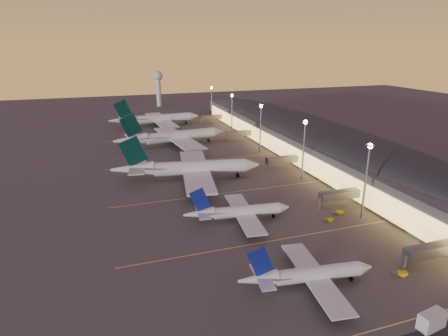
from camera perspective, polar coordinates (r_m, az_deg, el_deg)
The scene contains 15 objects.
ground at distance 118.34m, azimuth 6.13°, elevation -9.88°, with size 700.00×700.00×0.00m, color #43413E.
airliner_narrow_south at distance 95.45m, azimuth 12.55°, elevation -15.61°, with size 34.17×30.75×12.20m.
airliner_narrow_north at distance 123.98m, azimuth 2.13°, elevation -6.69°, with size 35.94×32.30×12.83m.
airliner_wide_near at distance 160.84m, azimuth -5.59°, elevation -0.04°, with size 63.30×58.38×20.30m.
airliner_wide_mid at distance 216.28m, azimuth -7.93°, elevation 4.72°, with size 65.43×60.08×20.94m.
airliner_wide_far at distance 271.51m, azimuth -10.36°, elevation 7.36°, with size 64.01×58.37×20.48m.
terminal_building at distance 203.42m, azimuth 13.68°, elevation 4.49°, with size 56.35×255.00×17.46m.
light_masts at distance 182.63m, azimuth 8.18°, elevation 6.10°, with size 2.20×217.20×25.90m.
radar_tower at distance 360.05m, azimuth -10.00°, elevation 12.71°, with size 9.00×9.00×32.50m.
lane_markings at distance 152.13m, azimuth -0.11°, elevation -3.14°, with size 90.00×180.36×0.00m.
baggage_tug_a at distance 108.17m, azimuth 25.29°, elevation -14.35°, with size 3.88×2.75×1.08m.
baggage_tug_b at distance 116.30m, azimuth 26.60°, elevation -12.17°, with size 3.77×1.87×1.09m.
baggage_tug_c at distance 129.37m, azimuth 15.67°, elevation -7.69°, with size 3.55×1.89×1.01m.
catering_truck_a at distance 93.63m, azimuth 29.22°, elevation -19.59°, with size 6.96×3.48×3.75m.
baggage_tug_d at distance 135.82m, azimuth 17.05°, elevation -6.52°, with size 3.85×2.55×1.07m.
Camera 1 is at (-44.84, -94.22, 55.83)m, focal length 30.00 mm.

